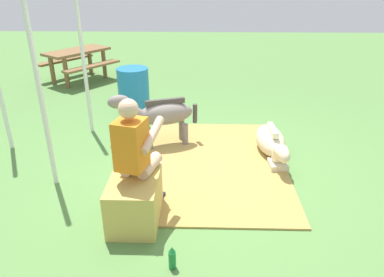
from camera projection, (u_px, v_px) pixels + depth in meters
name	position (u px, v px, depth m)	size (l,w,h in m)	color
ground_plane	(200.00, 171.00, 5.01)	(24.00, 24.00, 0.00)	#568442
hay_patch	(212.00, 164.00, 5.19)	(2.84, 2.03, 0.02)	#AD8C47
hay_bale	(134.00, 202.00, 3.91)	(0.69, 0.51, 0.52)	tan
person_seated	(137.00, 151.00, 3.84)	(0.71, 0.53, 1.40)	#D8AD8C
pony_standing	(160.00, 114.00, 5.52)	(0.64, 1.30, 0.88)	slate
pony_lying	(272.00, 142.00, 5.40)	(1.34, 0.45, 0.42)	beige
soda_bottle	(172.00, 258.00, 3.35)	(0.07, 0.07, 0.24)	#197233
water_barrel	(134.00, 91.00, 6.87)	(0.58, 0.58, 0.86)	#1E72B2
tent_pole_left	(39.00, 88.00, 4.22)	(0.06, 0.06, 2.53)	silver
tent_pole_right	(83.00, 57.00, 5.72)	(0.06, 0.06, 2.53)	silver
picnic_bench	(78.00, 57.00, 8.80)	(1.98, 1.94, 0.75)	brown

